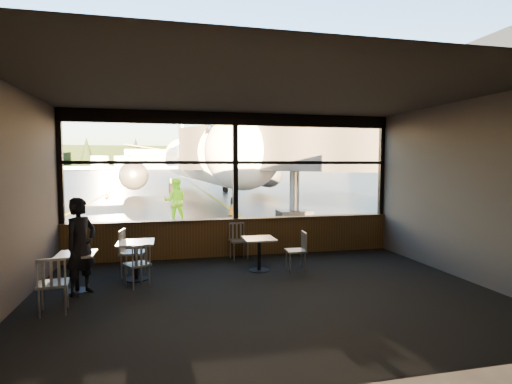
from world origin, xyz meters
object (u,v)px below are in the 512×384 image
object	(u,v)px
chair_near_e	(296,251)
chair_mid_s	(137,265)
cone_nose	(232,209)
cone_wing	(107,194)
cafe_table_mid	(136,261)
cafe_table_left	(77,272)
chair_near_n	(239,241)
chair_left_s	(53,284)
cafe_table_near	(259,255)
ground_crew	(175,201)
passenger	(81,246)
airliner	(200,126)
jet_bridge	(300,165)
chair_mid_w	(133,253)

from	to	relation	value
chair_near_e	chair_mid_s	xyz separation A→B (m)	(-3.20, -0.41, -0.01)
cone_nose	cone_wing	size ratio (longest dim) A/B	1.11
cafe_table_mid	chair_near_e	world-z (taller)	chair_near_e
cafe_table_left	chair_mid_s	world-z (taller)	chair_mid_s
chair_near_e	chair_near_n	distance (m)	1.61
cafe_table_left	chair_left_s	distance (m)	1.04
cafe_table_near	chair_near_n	world-z (taller)	chair_near_n
chair_near_e	cone_wing	xyz separation A→B (m)	(-6.52, 20.72, -0.20)
cone_wing	chair_mid_s	bearing A→B (deg)	-81.08
ground_crew	cafe_table_mid	bearing A→B (deg)	84.45
passenger	cone_nose	world-z (taller)	passenger
airliner	chair_mid_s	size ratio (longest dim) A/B	41.79
cafe_table_near	passenger	world-z (taller)	passenger
cone_nose	chair_near_e	bearing A→B (deg)	-91.51
ground_crew	chair_near_e	bearing A→B (deg)	109.31
cafe_table_mid	chair_left_s	distance (m)	1.90
cafe_table_left	chair_near_e	bearing A→B (deg)	6.33
jet_bridge	passenger	distance (m)	10.40
chair_mid_w	chair_left_s	world-z (taller)	chair_mid_w
jet_bridge	cafe_table_left	xyz separation A→B (m)	(-6.83, -7.64, -1.90)
chair_near_e	chair_mid_s	world-z (taller)	chair_near_e
cafe_table_mid	chair_mid_s	world-z (taller)	chair_mid_s
cafe_table_mid	chair_near_n	bearing A→B (deg)	28.44
cafe_table_left	ground_crew	world-z (taller)	ground_crew
airliner	cone_nose	distance (m)	14.55
chair_near_n	cafe_table_left	bearing A→B (deg)	22.77
passenger	cafe_table_mid	bearing A→B (deg)	-14.28
chair_mid_s	chair_left_s	distance (m)	1.58
cone_nose	cone_wing	xyz separation A→B (m)	(-6.77, 11.06, -0.03)
chair_left_s	cone_wing	world-z (taller)	chair_left_s
cafe_table_near	ground_crew	world-z (taller)	ground_crew
cafe_table_left	cone_nose	bearing A→B (deg)	66.13
ground_crew	cone_wing	distance (m)	14.05
chair_near_e	chair_mid_w	xyz separation A→B (m)	(-3.32, 0.29, 0.06)
airliner	cafe_table_left	bearing A→B (deg)	-103.63
passenger	cone_wing	world-z (taller)	passenger
chair_mid_w	chair_left_s	size ratio (longest dim) A/B	1.08
cafe_table_mid	chair_mid_w	distance (m)	0.28
chair_left_s	cone_wing	size ratio (longest dim) A/B	2.04
chair_near_n	airliner	bearing A→B (deg)	-98.09
jet_bridge	cafe_table_mid	size ratio (longest dim) A/B	13.60
cafe_table_mid	chair_near_n	distance (m)	2.58
cafe_table_near	cone_nose	bearing A→B (deg)	83.90
chair_near_e	passenger	bearing A→B (deg)	103.01
cafe_table_near	chair_near_e	distance (m)	0.78
chair_near_n	chair_mid_s	world-z (taller)	chair_near_n
chair_mid_s	ground_crew	world-z (taller)	ground_crew
jet_bridge	chair_mid_s	size ratio (longest dim) A/B	12.57
cafe_table_near	chair_near_e	bearing A→B (deg)	-10.55
cafe_table_mid	cone_nose	xyz separation A→B (m)	(3.51, 9.62, -0.13)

